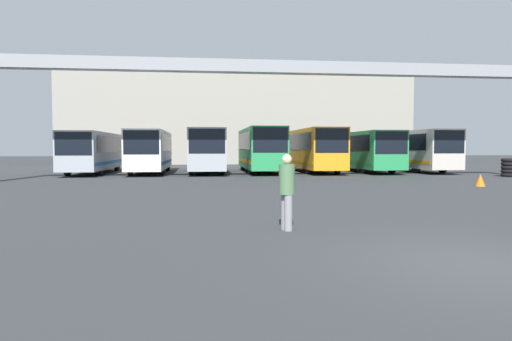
% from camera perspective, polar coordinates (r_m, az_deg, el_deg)
% --- Properties ---
extents(ground_plane, '(200.00, 200.00, 0.00)m').
position_cam_1_polar(ground_plane, '(8.32, 26.40, -10.59)').
color(ground_plane, '#2D3033').
extents(building_backdrop, '(40.91, 12.00, 11.16)m').
position_cam_1_polar(building_backdrop, '(57.87, -2.36, 6.52)').
color(building_backdrop, gray).
rests_on(building_backdrop, ground).
extents(overhead_gantry, '(32.89, 0.80, 6.86)m').
position_cam_1_polar(overhead_gantry, '(26.77, 2.95, 11.36)').
color(overhead_gantry, gray).
rests_on(overhead_gantry, ground).
extents(bus_slot_0, '(2.47, 11.15, 2.98)m').
position_cam_1_polar(bus_slot_0, '(35.96, -19.56, 2.43)').
color(bus_slot_0, '#999EA5').
rests_on(bus_slot_0, ground).
extents(bus_slot_1, '(2.46, 10.40, 3.10)m').
position_cam_1_polar(bus_slot_1, '(34.90, -13.06, 2.63)').
color(bus_slot_1, silver).
rests_on(bus_slot_1, ground).
extents(bus_slot_2, '(2.57, 11.15, 3.22)m').
position_cam_1_polar(bus_slot_2, '(35.07, -6.25, 2.79)').
color(bus_slot_2, '#999EA5').
rests_on(bus_slot_2, ground).
extents(bus_slot_3, '(2.54, 10.48, 3.34)m').
position_cam_1_polar(bus_slot_3, '(35.02, 0.54, 2.91)').
color(bus_slot_3, '#268C4C').
rests_on(bus_slot_3, ground).
extents(bus_slot_4, '(2.50, 10.54, 3.29)m').
position_cam_1_polar(bus_slot_4, '(35.81, 7.12, 2.85)').
color(bus_slot_4, orange).
rests_on(bus_slot_4, ground).
extents(bus_slot_5, '(2.51, 10.93, 3.10)m').
position_cam_1_polar(bus_slot_5, '(37.21, 13.25, 2.63)').
color(bus_slot_5, '#268C4C').
rests_on(bus_slot_5, ground).
extents(bus_slot_6, '(2.44, 12.28, 3.20)m').
position_cam_1_polar(bus_slot_6, '(39.43, 18.58, 2.65)').
color(bus_slot_6, beige).
rests_on(bus_slot_6, ground).
extents(pedestrian_mid_left, '(0.36, 0.36, 1.74)m').
position_cam_1_polar(pedestrian_mid_left, '(10.45, 3.87, -2.46)').
color(pedestrian_mid_left, gray).
rests_on(pedestrian_mid_left, ground).
extents(traffic_cone, '(0.46, 0.46, 0.60)m').
position_cam_1_polar(traffic_cone, '(24.94, 26.24, -1.09)').
color(traffic_cone, orange).
rests_on(traffic_cone, ground).
extents(tire_stack, '(1.04, 1.04, 1.20)m').
position_cam_1_polar(tire_stack, '(34.07, 29.12, 0.33)').
color(tire_stack, black).
rests_on(tire_stack, ground).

